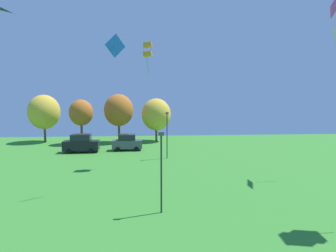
% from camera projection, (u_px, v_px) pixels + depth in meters
% --- Properties ---
extents(kite_flying_1, '(1.51, 1.14, 1.85)m').
position_uv_depth(kite_flying_1, '(115.00, 46.00, 23.56)').
color(kite_flying_1, blue).
extents(kite_flying_5, '(1.04, 0.99, 3.45)m').
position_uv_depth(kite_flying_5, '(148.00, 50.00, 32.03)').
color(kite_flying_5, orange).
extents(parked_car_leftmost, '(4.74, 2.06, 2.50)m').
position_uv_depth(parked_car_leftmost, '(81.00, 143.00, 40.58)').
color(parked_car_leftmost, black).
rests_on(parked_car_leftmost, ground).
extents(parked_car_second_from_left, '(4.17, 2.08, 2.28)m').
position_uv_depth(parked_car_second_from_left, '(127.00, 142.00, 42.09)').
color(parked_car_second_from_left, '#4C5156').
rests_on(parked_car_second_from_left, ground).
extents(light_post_0, '(0.36, 0.20, 5.40)m').
position_uv_depth(light_post_0, '(161.00, 167.00, 19.53)').
color(light_post_0, '#2D2D33').
rests_on(light_post_0, ground).
extents(light_post_1, '(0.36, 0.20, 5.71)m').
position_uv_depth(light_post_1, '(167.00, 132.00, 36.52)').
color(light_post_1, '#2D2D33').
rests_on(light_post_1, ground).
extents(treeline_tree_0, '(5.16, 5.16, 7.82)m').
position_uv_depth(treeline_tree_0, '(44.00, 112.00, 49.32)').
color(treeline_tree_0, brown).
rests_on(treeline_tree_0, ground).
extents(treeline_tree_1, '(3.76, 3.76, 7.07)m').
position_uv_depth(treeline_tree_1, '(81.00, 113.00, 47.38)').
color(treeline_tree_1, brown).
rests_on(treeline_tree_1, ground).
extents(treeline_tree_2, '(4.74, 4.74, 7.92)m').
position_uv_depth(treeline_tree_2, '(119.00, 110.00, 48.80)').
color(treeline_tree_2, brown).
rests_on(treeline_tree_2, ground).
extents(treeline_tree_3, '(4.89, 4.89, 7.20)m').
position_uv_depth(treeline_tree_3, '(156.00, 115.00, 50.20)').
color(treeline_tree_3, brown).
rests_on(treeline_tree_3, ground).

